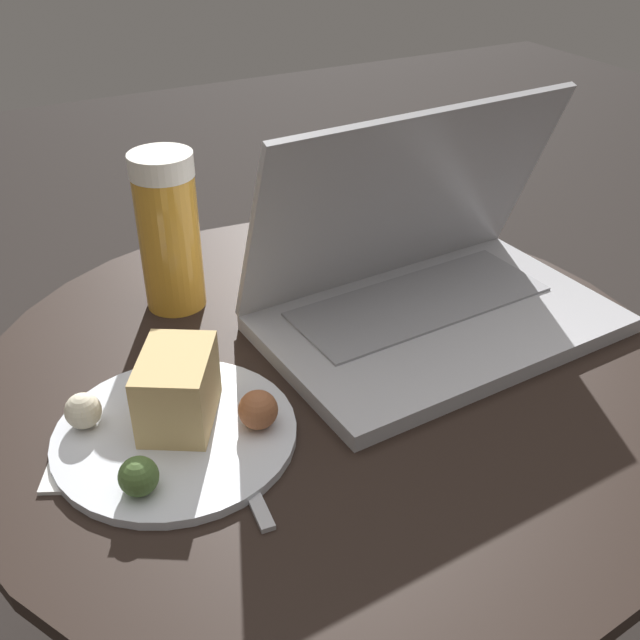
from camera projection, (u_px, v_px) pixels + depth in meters
The scene contains 6 objects.
table at pixel (329, 475), 0.86m from camera, with size 0.73×0.73×0.53m.
napkin at pixel (163, 438), 0.68m from camera, with size 0.23×0.20×0.00m.
laptop at pixel (426, 282), 0.82m from camera, with size 0.39×0.26×0.24m.
beer_glass at pixel (169, 232), 0.83m from camera, with size 0.07×0.07×0.18m.
snack_plate at pixel (176, 415), 0.67m from camera, with size 0.22×0.22×0.08m.
fork at pixel (234, 453), 0.66m from camera, with size 0.03×0.16×0.00m.
Camera 1 is at (-0.30, -0.55, 0.98)m, focal length 42.00 mm.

